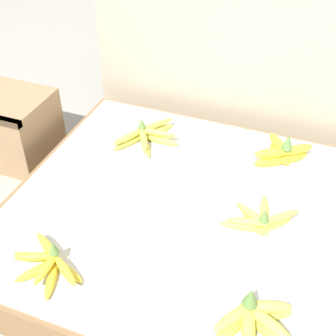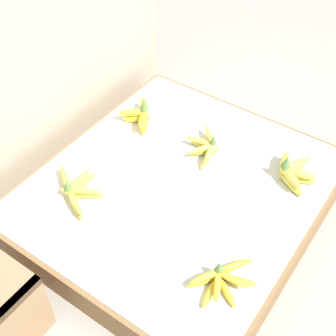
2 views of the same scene
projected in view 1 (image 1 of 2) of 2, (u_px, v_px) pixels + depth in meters
ground_plane at (188, 239)px, 1.45m from camera, size 10.00×10.00×0.00m
display_platform at (189, 224)px, 1.41m from camera, size 1.07×0.97×0.13m
back_vendor_table at (269, 19)px, 1.74m from camera, size 1.21×0.45×0.83m
wooden_crate at (11, 127)px, 1.70m from camera, size 0.29×0.25×0.25m
banana_bunch_front_left at (48, 262)px, 1.19m from camera, size 0.22×0.18×0.08m
banana_bunch_front_midleft at (253, 321)px, 1.04m from camera, size 0.18×0.17×0.11m
banana_bunch_middle_midleft at (260, 219)px, 1.30m from camera, size 0.21×0.15×0.08m
banana_bunch_back_left at (147, 135)px, 1.62m from camera, size 0.21×0.23×0.09m
banana_bunch_back_midleft at (282, 152)px, 1.52m from camera, size 0.18×0.16×0.11m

